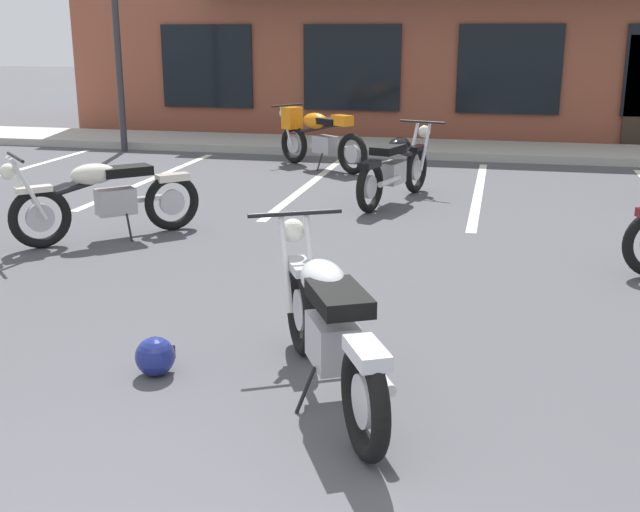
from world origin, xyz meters
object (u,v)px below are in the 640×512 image
motorcycle_silver_naked (106,197)px  motorcycle_foreground_classic (328,326)px  motorcycle_black_cruiser (395,167)px  motorcycle_blue_standard (317,135)px  helmet_on_pavement (155,356)px

motorcycle_silver_naked → motorcycle_foreground_classic: bearing=-45.7°
motorcycle_black_cruiser → motorcycle_silver_naked: bearing=-136.5°
motorcycle_silver_naked → motorcycle_blue_standard: 5.15m
motorcycle_foreground_classic → motorcycle_black_cruiser: bearing=93.7°
motorcycle_foreground_classic → motorcycle_blue_standard: bearing=103.5°
motorcycle_black_cruiser → motorcycle_silver_naked: size_ratio=1.24×
motorcycle_silver_naked → motorcycle_black_cruiser: bearing=43.5°
motorcycle_foreground_classic → helmet_on_pavement: motorcycle_foreground_classic is taller
motorcycle_black_cruiser → motorcycle_blue_standard: (-1.60, 2.41, 0.07)m
motorcycle_foreground_classic → motorcycle_black_cruiser: 5.84m
motorcycle_blue_standard → helmet_on_pavement: bearing=-84.3°
motorcycle_black_cruiser → motorcycle_blue_standard: 2.89m
motorcycle_foreground_classic → motorcycle_blue_standard: same height
motorcycle_silver_naked → motorcycle_blue_standard: same height
motorcycle_foreground_classic → motorcycle_blue_standard: (-1.98, 8.24, 0.07)m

